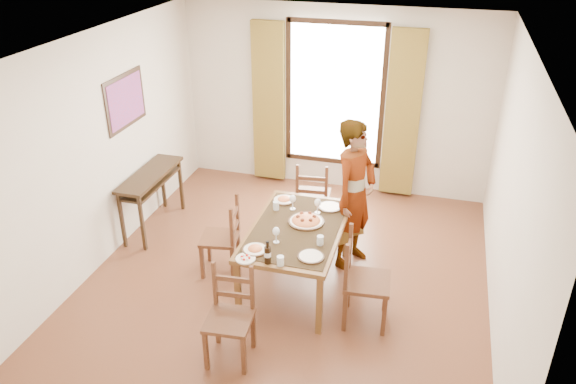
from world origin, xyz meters
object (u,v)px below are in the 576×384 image
(console_table, at_px, (151,181))
(dining_table, at_px, (297,233))
(pasta_platter, at_px, (306,219))
(man, at_px, (354,195))

(console_table, xyz_separation_m, dining_table, (2.16, -0.72, 0.00))
(dining_table, xyz_separation_m, pasta_platter, (0.07, 0.13, 0.12))
(pasta_platter, bearing_deg, man, 49.06)
(man, relative_size, pasta_platter, 4.53)
(console_table, height_order, pasta_platter, pasta_platter)
(console_table, bearing_deg, man, -1.79)
(console_table, height_order, man, man)
(dining_table, height_order, pasta_platter, pasta_platter)
(dining_table, xyz_separation_m, man, (0.51, 0.64, 0.22))
(man, bearing_deg, pasta_platter, 162.14)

